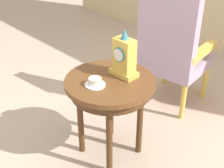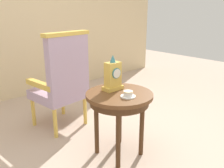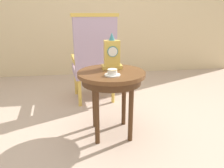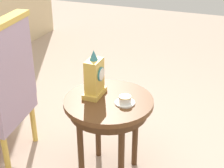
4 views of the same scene
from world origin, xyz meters
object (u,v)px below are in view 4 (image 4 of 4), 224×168
(side_table, at_px, (109,110))
(mantel_clock, at_px, (94,78))
(armchair, at_px, (0,90))
(teacup_left, at_px, (125,100))

(side_table, relative_size, mantel_clock, 1.89)
(side_table, xyz_separation_m, armchair, (-0.10, 0.83, 0.04))
(side_table, bearing_deg, mantel_clock, 79.71)
(side_table, distance_m, teacup_left, 0.16)
(side_table, bearing_deg, armchair, 96.92)
(side_table, height_order, mantel_clock, mantel_clock)
(teacup_left, distance_m, mantel_clock, 0.26)
(mantel_clock, xyz_separation_m, armchair, (-0.12, 0.72, -0.18))
(mantel_clock, bearing_deg, side_table, -100.29)
(side_table, relative_size, teacup_left, 4.67)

